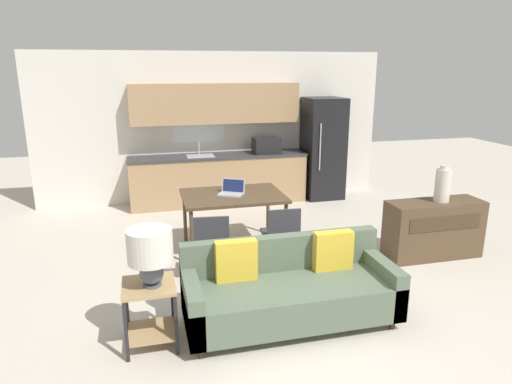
% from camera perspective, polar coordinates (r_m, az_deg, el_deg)
% --- Properties ---
extents(ground_plane, '(20.00, 20.00, 0.00)m').
position_cam_1_polar(ground_plane, '(4.64, 4.89, -16.29)').
color(ground_plane, beige).
extents(wall_back, '(6.40, 0.07, 2.70)m').
position_cam_1_polar(wall_back, '(8.52, -5.21, 8.06)').
color(wall_back, silver).
rests_on(wall_back, ground_plane).
extents(kitchen_counter, '(3.19, 0.65, 2.15)m').
position_cam_1_polar(kitchen_counter, '(8.31, -4.65, 4.34)').
color(kitchen_counter, tan).
rests_on(kitchen_counter, ground_plane).
extents(refrigerator, '(0.69, 0.74, 1.88)m').
position_cam_1_polar(refrigerator, '(8.74, 8.35, 5.43)').
color(refrigerator, black).
rests_on(refrigerator, ground_plane).
extents(dining_table, '(1.35, 0.98, 0.77)m').
position_cam_1_polar(dining_table, '(6.16, -2.90, -0.90)').
color(dining_table, brown).
rests_on(dining_table, ground_plane).
extents(couch, '(2.04, 0.80, 0.84)m').
position_cam_1_polar(couch, '(4.57, 4.08, -12.02)').
color(couch, '#3D2D1E').
rests_on(couch, ground_plane).
extents(side_table, '(0.46, 0.46, 0.60)m').
position_cam_1_polar(side_table, '(4.27, -13.12, -13.53)').
color(side_table, tan).
rests_on(side_table, ground_plane).
extents(table_lamp, '(0.39, 0.39, 0.52)m').
position_cam_1_polar(table_lamp, '(4.02, -13.10, -7.12)').
color(table_lamp, '#4C515B').
rests_on(table_lamp, side_table).
extents(credenza, '(1.26, 0.45, 0.75)m').
position_cam_1_polar(credenza, '(6.43, 21.28, -4.33)').
color(credenza, brown).
rests_on(credenza, ground_plane).
extents(vase, '(0.19, 0.19, 0.47)m').
position_cam_1_polar(vase, '(6.30, 22.31, 0.84)').
color(vase, beige).
rests_on(vase, credenza).
extents(dining_chair_near_left, '(0.46, 0.46, 0.82)m').
position_cam_1_polar(dining_chair_near_left, '(5.34, -5.61, -6.17)').
color(dining_chair_near_left, '#38383D').
rests_on(dining_chair_near_left, ground_plane).
extents(dining_chair_near_right, '(0.44, 0.44, 0.82)m').
position_cam_1_polar(dining_chair_near_right, '(5.57, 3.18, -5.16)').
color(dining_chair_near_right, '#38383D').
rests_on(dining_chair_near_right, ground_plane).
extents(laptop, '(0.40, 0.38, 0.20)m').
position_cam_1_polar(laptop, '(6.15, -3.02, 0.20)').
color(laptop, '#B7BABC').
rests_on(laptop, dining_table).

